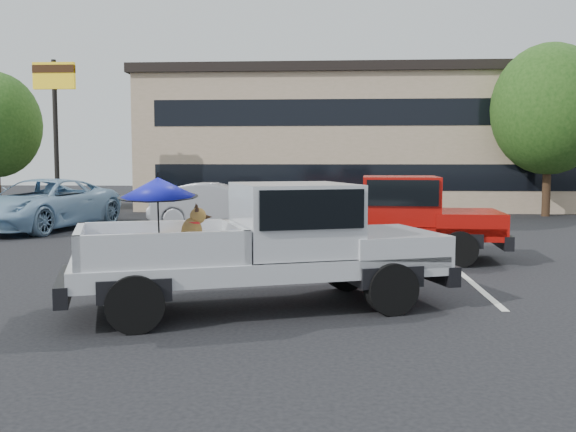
% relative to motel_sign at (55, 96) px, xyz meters
% --- Properties ---
extents(ground, '(90.00, 90.00, 0.00)m').
position_rel_motel_sign_xyz_m(ground, '(10.00, -14.00, -4.65)').
color(ground, black).
rests_on(ground, ground).
extents(stripe_left, '(0.12, 5.00, 0.01)m').
position_rel_motel_sign_xyz_m(stripe_left, '(7.00, -12.00, -4.65)').
color(stripe_left, silver).
rests_on(stripe_left, ground).
extents(stripe_right, '(0.12, 5.00, 0.01)m').
position_rel_motel_sign_xyz_m(stripe_right, '(13.00, -12.00, -4.65)').
color(stripe_right, silver).
rests_on(stripe_right, ground).
extents(motel_building, '(20.40, 8.40, 6.30)m').
position_rel_motel_sign_xyz_m(motel_building, '(12.00, 6.99, -1.45)').
color(motel_building, tan).
rests_on(motel_building, ground).
extents(motel_sign, '(1.60, 0.22, 6.00)m').
position_rel_motel_sign_xyz_m(motel_sign, '(0.00, 0.00, 0.00)').
color(motel_sign, black).
rests_on(motel_sign, ground).
extents(tree_right, '(4.46, 4.46, 6.78)m').
position_rel_motel_sign_xyz_m(tree_right, '(19.00, 2.00, -0.44)').
color(tree_right, '#332114').
rests_on(tree_right, ground).
extents(tree_back, '(4.68, 4.68, 7.11)m').
position_rel_motel_sign_xyz_m(tree_back, '(16.00, 10.00, -0.24)').
color(tree_back, '#332114').
rests_on(tree_back, ground).
extents(silver_pickup, '(6.02, 3.73, 2.06)m').
position_rel_motel_sign_xyz_m(silver_pickup, '(9.62, -14.40, -3.60)').
color(silver_pickup, black).
rests_on(silver_pickup, ground).
extents(red_pickup, '(5.76, 2.36, 1.86)m').
position_rel_motel_sign_xyz_m(red_pickup, '(11.82, -9.52, -3.63)').
color(red_pickup, black).
rests_on(red_pickup, ground).
extents(silver_sedan, '(4.48, 1.63, 1.47)m').
position_rel_motel_sign_xyz_m(silver_sedan, '(6.72, -2.89, -3.92)').
color(silver_sedan, '#A6A8AD').
rests_on(silver_sedan, ground).
extents(blue_suv, '(3.83, 6.27, 1.62)m').
position_rel_motel_sign_xyz_m(blue_suv, '(1.23, -4.06, -3.84)').
color(blue_suv, '#8CB2D0').
rests_on(blue_suv, ground).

